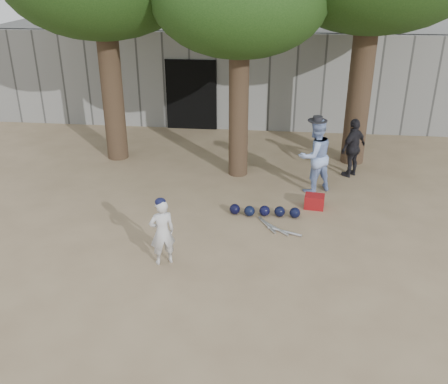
# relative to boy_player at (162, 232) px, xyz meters

# --- Properties ---
(ground) EXTENTS (70.00, 70.00, 0.00)m
(ground) POSITION_rel_boy_player_xyz_m (0.37, 0.09, -0.63)
(ground) COLOR #937C5E
(ground) RESTS_ON ground
(boy_player) EXTENTS (0.54, 0.47, 1.25)m
(boy_player) POSITION_rel_boy_player_xyz_m (0.00, 0.00, 0.00)
(boy_player) COLOR silver
(boy_player) RESTS_ON ground
(spectator_blue) EXTENTS (1.07, 1.01, 1.74)m
(spectator_blue) POSITION_rel_boy_player_xyz_m (2.82, 3.45, 0.25)
(spectator_blue) COLOR #93ADE4
(spectator_blue) RESTS_ON ground
(spectator_dark) EXTENTS (0.86, 0.88, 1.48)m
(spectator_dark) POSITION_rel_boy_player_xyz_m (3.82, 4.48, 0.12)
(spectator_dark) COLOR black
(spectator_dark) RESTS_ON ground
(red_bag) EXTENTS (0.46, 0.37, 0.30)m
(red_bag) POSITION_rel_boy_player_xyz_m (2.81, 2.53, -0.48)
(red_bag) COLOR #A7161A
(red_bag) RESTS_ON ground
(back_building) EXTENTS (16.00, 5.24, 3.00)m
(back_building) POSITION_rel_boy_player_xyz_m (0.37, 10.43, 0.87)
(back_building) COLOR gray
(back_building) RESTS_ON ground
(helmet_row) EXTENTS (1.51, 0.29, 0.23)m
(helmet_row) POSITION_rel_boy_player_xyz_m (1.74, 2.02, -0.51)
(helmet_row) COLOR black
(helmet_row) RESTS_ON ground
(bat_pile) EXTENTS (0.90, 0.73, 0.06)m
(bat_pile) POSITION_rel_boy_player_xyz_m (1.99, 1.44, -0.60)
(bat_pile) COLOR silver
(bat_pile) RESTS_ON ground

